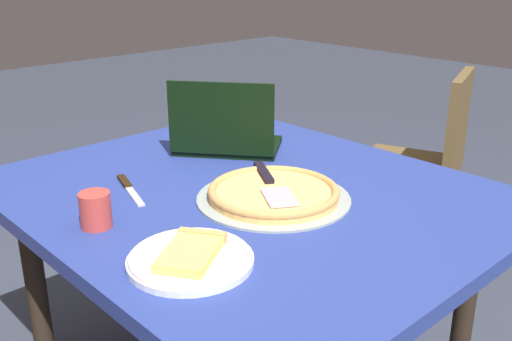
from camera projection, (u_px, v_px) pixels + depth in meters
dining_table at (248, 213)px, 1.57m from camera, size 1.26×1.07×0.70m
laptop at (226, 136)px, 1.81m from camera, size 0.39×0.37×0.24m
pizza_plate at (191, 257)px, 1.17m from camera, size 0.25×0.25×0.04m
pizza_tray at (274, 193)px, 1.47m from camera, size 0.39×0.39×0.04m
table_knife at (128, 187)px, 1.54m from camera, size 0.21×0.08×0.01m
drink_cup at (95, 210)px, 1.32m from camera, size 0.07×0.07×0.08m
chair_near at (426, 159)px, 2.40m from camera, size 0.50×0.50×0.86m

